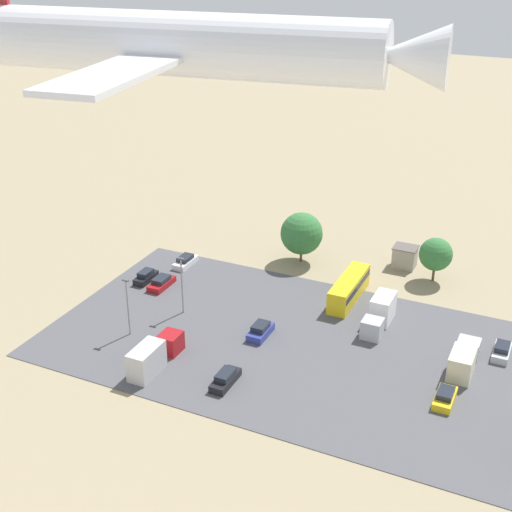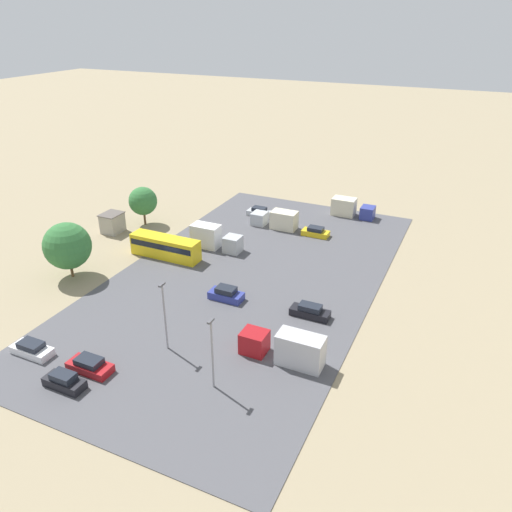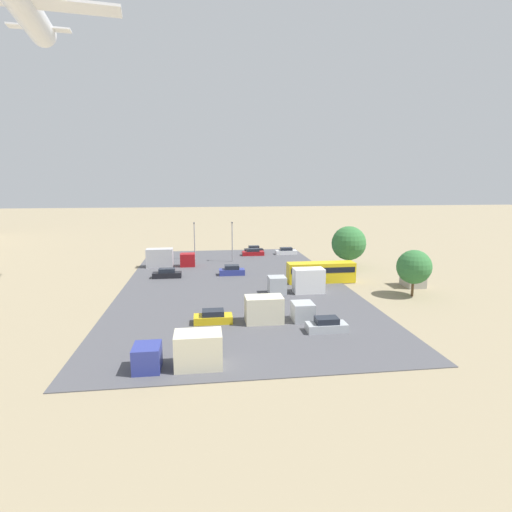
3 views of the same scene
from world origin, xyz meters
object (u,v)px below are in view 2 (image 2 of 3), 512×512
at_px(parked_truck_0, 287,348).
at_px(parked_truck_3, 277,220).
at_px(parked_car_3, 90,365).
at_px(shed_building, 112,223).
at_px(parked_car_4, 32,349).
at_px(parked_car_5, 226,294).
at_px(parked_car_1, 316,232).
at_px(parked_car_2, 259,212).
at_px(parked_truck_2, 214,238).
at_px(parked_truck_1, 350,208).
at_px(parked_car_6, 310,311).
at_px(parked_car_0, 64,381).
at_px(bus, 165,246).

relative_size(parked_truck_0, parked_truck_3, 1.15).
distance_m(parked_car_3, parked_truck_3, 41.50).
xyz_separation_m(shed_building, parked_truck_0, (19.06, 37.68, 0.05)).
distance_m(parked_car_4, parked_car_5, 22.41).
relative_size(parked_car_1, parked_car_2, 1.01).
height_order(parked_car_1, parked_truck_2, parked_truck_2).
distance_m(parked_car_5, parked_truck_1, 34.36).
xyz_separation_m(parked_truck_0, parked_truck_3, (-31.75, -14.38, -0.21)).
xyz_separation_m(parked_car_1, parked_car_6, (22.39, 6.93, 0.03)).
height_order(parked_car_6, parked_truck_1, parked_truck_1).
distance_m(parked_car_1, parked_truck_1, 11.02).
bearing_deg(parked_car_1, parked_truck_0, 13.55).
xyz_separation_m(parked_car_2, parked_car_6, (26.54, 18.61, 0.01)).
distance_m(shed_building, parked_car_5, 28.63).
height_order(parked_car_2, parked_truck_2, parked_truck_2).
bearing_deg(parked_car_6, parked_car_2, -144.96).
xyz_separation_m(parked_car_0, parked_car_1, (-43.72, 10.05, -0.06)).
bearing_deg(parked_truck_3, parked_car_4, 166.63).
height_order(bus, parked_car_2, bus).
distance_m(shed_building, parked_truck_2, 17.82).
relative_size(shed_building, bus, 0.33).
distance_m(bus, parked_car_0, 28.30).
height_order(parked_car_0, parked_car_6, parked_car_0).
xyz_separation_m(parked_car_0, parked_car_6, (-21.33, 16.98, -0.02)).
relative_size(parked_car_4, parked_truck_3, 0.60).
bearing_deg(shed_building, parked_car_5, 67.48).
bearing_deg(parked_car_3, parked_car_0, -10.30).
bearing_deg(parked_car_5, bus, -116.68).
height_order(parked_car_0, parked_truck_1, parked_truck_1).
bearing_deg(parked_truck_2, bus, -40.20).
bearing_deg(parked_truck_2, parked_truck_0, 44.23).
height_order(parked_car_1, parked_car_4, parked_car_1).
distance_m(parked_truck_2, parked_truck_3, 12.58).
bearing_deg(parked_truck_3, parked_car_1, -94.75).
bearing_deg(parked_car_1, parked_car_6, 17.20).
xyz_separation_m(parked_car_1, parked_car_5, (23.09, -3.73, 0.08)).
height_order(parked_car_3, parked_car_4, parked_car_3).
bearing_deg(parked_car_6, parked_truck_1, -172.66).
relative_size(parked_car_3, parked_car_5, 1.08).
height_order(bus, parked_car_1, bus).
bearing_deg(parked_truck_2, parked_car_0, 4.08).
distance_m(bus, parked_truck_1, 33.50).
xyz_separation_m(bus, parked_truck_0, (14.84, 24.67, -0.11)).
distance_m(parked_truck_0, parked_truck_3, 34.86).
distance_m(parked_car_2, parked_car_6, 32.42).
distance_m(bus, parked_car_5, 15.06).
distance_m(parked_car_0, parked_car_1, 44.86).
xyz_separation_m(parked_car_1, parked_truck_3, (-0.57, -6.86, 0.74)).
height_order(shed_building, parked_car_3, shed_building).
xyz_separation_m(parked_car_2, parked_truck_2, (14.87, -0.72, 0.95)).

